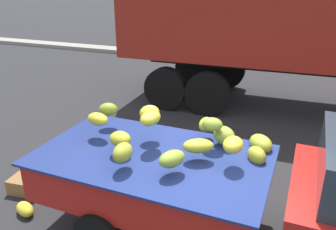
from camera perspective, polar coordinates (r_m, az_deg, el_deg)
The scene contains 5 objects.
ground at distance 4.87m, azimuth 7.49°, elevation -18.43°, with size 220.00×220.00×0.00m, color #28282B.
curb_strip at distance 13.94m, azimuth 18.22°, elevation 8.15°, with size 80.00×0.80×0.16m, color gray.
pickup_truck at distance 4.11m, azimuth 24.82°, elevation -13.60°, with size 5.16×1.84×1.70m.
fallen_banana_bunch_near_tailgate at distance 5.43m, azimuth -22.82°, elevation -14.30°, with size 0.36×0.20×0.17m, color gold.
produce_crate at distance 5.90m, azimuth -22.47°, elevation -10.74°, with size 0.52×0.36×0.23m, color olive.
Camera 1 is at (0.81, -3.63, 3.13)m, focal length 36.42 mm.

